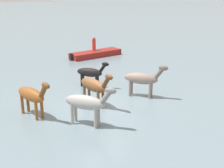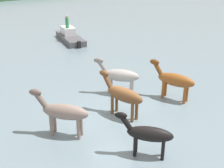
{
  "view_description": "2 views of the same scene",
  "coord_description": "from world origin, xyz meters",
  "views": [
    {
      "loc": [
        8.36,
        12.56,
        6.17
      ],
      "look_at": [
        -0.61,
        0.18,
        1.19
      ],
      "focal_mm": 49.4,
      "sensor_mm": 36.0,
      "label": 1
    },
    {
      "loc": [
        -8.15,
        -8.47,
        6.44
      ],
      "look_at": [
        0.64,
        0.9,
        1.07
      ],
      "focal_mm": 44.8,
      "sensor_mm": 36.0,
      "label": 2
    }
  ],
  "objects": [
    {
      "name": "horse_rear_stallion",
      "position": [
        -1.37,
        -3.12,
        0.92
      ],
      "size": [
        1.46,
        1.98,
        1.67
      ],
      "rotation": [
        0.0,
        0.0,
        2.15
      ],
      "color": "black",
      "rests_on": "ground_plane"
    },
    {
      "name": "boat_launch_far",
      "position": [
        6.79,
        13.29,
        0.32
      ],
      "size": [
        3.24,
        5.58,
        1.36
      ],
      "rotation": [
        0.0,
        0.0,
        1.23
      ],
      "color": "#4C4C51",
      "rests_on": "ground_plane"
    },
    {
      "name": "ground_plane",
      "position": [
        0.0,
        0.0,
        0.0
      ],
      "size": [
        201.29,
        201.29,
        0.0
      ],
      "primitive_type": "plane",
      "color": "slate"
    },
    {
      "name": "horse_dun_straggler",
      "position": [
        1.72,
        1.47,
        1.09
      ],
      "size": [
        1.65,
        2.37,
        1.97
      ],
      "rotation": [
        0.0,
        0.0,
        2.11
      ],
      "color": "#9E9993",
      "rests_on": "ground_plane"
    },
    {
      "name": "person_watcher_seated",
      "position": [
        6.64,
        13.39,
        1.76
      ],
      "size": [
        0.32,
        0.32,
        1.19
      ],
      "color": "#338C4C",
      "rests_on": "boat_launch_far"
    },
    {
      "name": "horse_chestnut_trailing",
      "position": [
        3.33,
        -0.93,
        1.09
      ],
      "size": [
        0.98,
        2.56,
        1.98
      ],
      "rotation": [
        0.0,
        0.0,
        1.77
      ],
      "color": "brown",
      "rests_on": "ground_plane"
    },
    {
      "name": "horse_dark_mare",
      "position": [
        -2.79,
        0.11,
        1.08
      ],
      "size": [
        1.69,
        2.32,
        1.95
      ],
      "rotation": [
        0.0,
        0.0,
        2.14
      ],
      "color": "gray",
      "rests_on": "ground_plane"
    },
    {
      "name": "horse_lead",
      "position": [
        0.12,
        -0.39,
        1.09
      ],
      "size": [
        0.77,
        2.56,
        1.98
      ],
      "rotation": [
        0.0,
        0.0,
        1.66
      ],
      "color": "brown",
      "rests_on": "ground_plane"
    }
  ]
}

